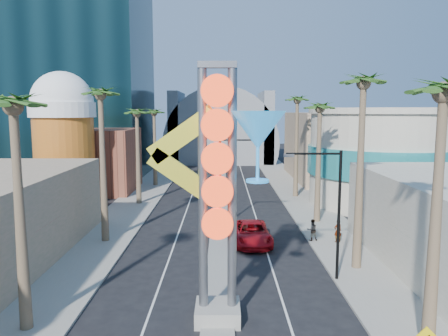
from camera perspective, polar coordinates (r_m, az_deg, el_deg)
sidewalk_west at (r=54.31m, az=-10.56°, el=-3.49°), size 5.00×100.00×0.15m
sidewalk_east at (r=54.22m, az=9.64°, el=-3.48°), size 5.00×100.00×0.15m
median at (r=56.37m, az=-0.45°, el=-2.96°), size 1.60×84.00×0.15m
hotel_tower at (r=74.38m, az=-18.60°, el=18.51°), size 20.00×20.00×50.00m
brick_filler_west at (r=58.11m, az=-16.44°, el=0.96°), size 10.00×10.00×8.00m
filler_east at (r=67.52m, az=13.30°, el=2.79°), size 10.00×20.00×10.00m
beer_mug at (r=50.53m, az=-20.22°, el=4.25°), size 7.00×7.00×14.50m
turquoise_building at (r=50.91m, az=20.21°, el=1.33°), size 16.60×16.60×10.60m
canopy at (r=89.64m, az=-0.37°, el=3.66°), size 22.00×16.00×22.00m
neon_sign at (r=20.63m, az=1.40°, el=-0.86°), size 6.53×2.60×12.55m
streetlight_0 at (r=37.83m, az=0.26°, el=-0.75°), size 3.79×0.25×8.00m
streetlight_1 at (r=61.68m, az=-0.94°, el=2.45°), size 3.79×0.25×8.00m
streetlight_2 at (r=26.82m, az=13.84°, el=-4.49°), size 3.45×0.25×8.00m
palm_0 at (r=21.52m, az=-25.76°, el=5.77°), size 2.40×2.40×11.70m
palm_1 at (r=34.69m, az=-15.81°, el=8.08°), size 2.40×2.40×12.70m
palm_2 at (r=48.34m, az=-11.30°, el=6.38°), size 2.40×2.40×11.20m
palm_3 at (r=60.16m, az=-9.11°, el=6.62°), size 2.40×2.40×11.20m
palm_4 at (r=19.52m, az=26.68°, el=6.93°), size 2.40×2.40×12.20m
palm_5 at (r=28.82m, az=17.72°, el=9.06°), size 2.40×2.40×13.20m
palm_6 at (r=40.40m, az=12.40°, el=6.79°), size 2.40×2.40×11.70m
palm_7 at (r=52.18m, az=9.55°, el=7.97°), size 2.40×2.40×12.70m
red_pickup at (r=34.45m, az=3.64°, el=-8.46°), size 3.05×6.17×1.68m
pedestrian_a at (r=35.35m, az=14.64°, el=-7.96°), size 0.74×0.61×1.76m
pedestrian_b at (r=35.33m, az=11.44°, el=-7.92°), size 0.91×0.75×1.70m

